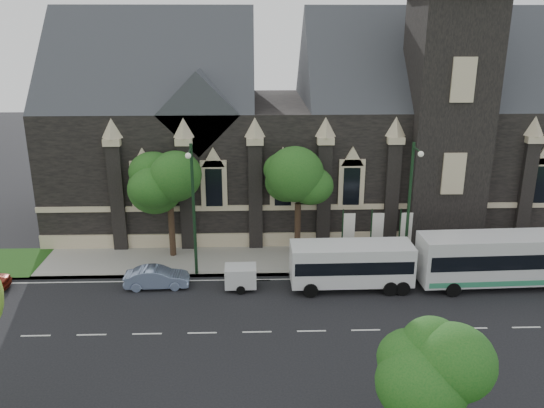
{
  "coord_description": "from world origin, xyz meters",
  "views": [
    {
      "loc": [
        -0.04,
        -26.61,
        16.13
      ],
      "look_at": [
        1.02,
        6.0,
        5.42
      ],
      "focal_mm": 36.52,
      "sensor_mm": 36.0,
      "label": 1
    }
  ],
  "objects_px": {
    "banner_flag_left": "(347,231)",
    "sedan": "(157,277)",
    "tree_park_east": "(426,354)",
    "shuttle_bus": "(351,263)",
    "street_lamp_near": "(410,202)",
    "tree_walk_right": "(301,177)",
    "banner_flag_right": "(404,231)",
    "tour_coach": "(512,258)",
    "box_trailer": "(241,276)",
    "banner_flag_center": "(375,231)",
    "tree_walk_left": "(172,180)",
    "street_lamp_mid": "(193,204)"
  },
  "relations": [
    {
      "from": "banner_flag_left",
      "to": "banner_flag_center",
      "type": "xyz_separation_m",
      "value": [
        2.0,
        0.0,
        0.0
      ]
    },
    {
      "from": "tree_walk_right",
      "to": "banner_flag_right",
      "type": "distance_m",
      "value": 8.05
    },
    {
      "from": "shuttle_bus",
      "to": "box_trailer",
      "type": "bearing_deg",
      "value": 178.98
    },
    {
      "from": "banner_flag_center",
      "to": "tour_coach",
      "type": "bearing_deg",
      "value": -25.63
    },
    {
      "from": "banner_flag_center",
      "to": "banner_flag_right",
      "type": "relative_size",
      "value": 1.0
    },
    {
      "from": "tree_park_east",
      "to": "street_lamp_mid",
      "type": "xyz_separation_m",
      "value": [
        -10.18,
        16.42,
        0.49
      ]
    },
    {
      "from": "tree_park_east",
      "to": "shuttle_bus",
      "type": "distance_m",
      "value": 14.82
    },
    {
      "from": "tree_park_east",
      "to": "banner_flag_center",
      "type": "distance_m",
      "value": 18.58
    },
    {
      "from": "banner_flag_right",
      "to": "shuttle_bus",
      "type": "height_order",
      "value": "banner_flag_right"
    },
    {
      "from": "street_lamp_near",
      "to": "shuttle_bus",
      "type": "distance_m",
      "value": 5.57
    },
    {
      "from": "sedan",
      "to": "street_lamp_mid",
      "type": "bearing_deg",
      "value": -60.91
    },
    {
      "from": "street_lamp_near",
      "to": "box_trailer",
      "type": "relative_size",
      "value": 3.13
    },
    {
      "from": "tree_walk_left",
      "to": "banner_flag_right",
      "type": "relative_size",
      "value": 1.91
    },
    {
      "from": "tree_walk_right",
      "to": "banner_flag_left",
      "type": "height_order",
      "value": "tree_walk_right"
    },
    {
      "from": "tree_park_east",
      "to": "shuttle_bus",
      "type": "height_order",
      "value": "tree_park_east"
    },
    {
      "from": "tour_coach",
      "to": "box_trailer",
      "type": "height_order",
      "value": "tour_coach"
    },
    {
      "from": "tree_walk_left",
      "to": "street_lamp_mid",
      "type": "xyz_separation_m",
      "value": [
        1.8,
        -3.61,
        -0.62
      ]
    },
    {
      "from": "shuttle_bus",
      "to": "sedan",
      "type": "bearing_deg",
      "value": 177.23
    },
    {
      "from": "banner_flag_left",
      "to": "sedan",
      "type": "xyz_separation_m",
      "value": [
        -12.64,
        -3.35,
        -1.71
      ]
    },
    {
      "from": "street_lamp_near",
      "to": "tour_coach",
      "type": "xyz_separation_m",
      "value": [
        6.29,
        -1.93,
        -3.22
      ]
    },
    {
      "from": "banner_flag_right",
      "to": "tree_walk_right",
      "type": "bearing_deg",
      "value": 166.4
    },
    {
      "from": "street_lamp_near",
      "to": "banner_flag_right",
      "type": "xyz_separation_m",
      "value": [
        0.29,
        1.91,
        -2.73
      ]
    },
    {
      "from": "tree_walk_left",
      "to": "banner_flag_center",
      "type": "distance_m",
      "value": 14.58
    },
    {
      "from": "tree_park_east",
      "to": "sedan",
      "type": "height_order",
      "value": "tree_park_east"
    },
    {
      "from": "tree_park_east",
      "to": "box_trailer",
      "type": "bearing_deg",
      "value": 116.22
    },
    {
      "from": "banner_flag_right",
      "to": "sedan",
      "type": "distance_m",
      "value": 17.06
    },
    {
      "from": "tree_walk_left",
      "to": "street_lamp_near",
      "type": "bearing_deg",
      "value": -12.87
    },
    {
      "from": "street_lamp_mid",
      "to": "tree_park_east",
      "type": "bearing_deg",
      "value": -58.21
    },
    {
      "from": "street_lamp_mid",
      "to": "banner_flag_left",
      "type": "bearing_deg",
      "value": 10.5
    },
    {
      "from": "tree_walk_left",
      "to": "shuttle_bus",
      "type": "distance_m",
      "value": 13.64
    },
    {
      "from": "banner_flag_center",
      "to": "tour_coach",
      "type": "distance_m",
      "value": 8.89
    },
    {
      "from": "tree_walk_right",
      "to": "tour_coach",
      "type": "height_order",
      "value": "tree_walk_right"
    },
    {
      "from": "street_lamp_mid",
      "to": "box_trailer",
      "type": "bearing_deg",
      "value": -31.65
    },
    {
      "from": "tree_walk_left",
      "to": "banner_flag_right",
      "type": "xyz_separation_m",
      "value": [
        16.08,
        -1.7,
        -3.35
      ]
    },
    {
      "from": "tree_walk_left",
      "to": "shuttle_bus",
      "type": "xyz_separation_m",
      "value": [
        11.82,
        -5.5,
        -4.03
      ]
    },
    {
      "from": "sedan",
      "to": "banner_flag_center",
      "type": "bearing_deg",
      "value": -79.59
    },
    {
      "from": "banner_flag_center",
      "to": "street_lamp_near",
      "type": "bearing_deg",
      "value": -48.07
    },
    {
      "from": "street_lamp_near",
      "to": "shuttle_bus",
      "type": "bearing_deg",
      "value": -154.63
    },
    {
      "from": "box_trailer",
      "to": "tree_park_east",
      "type": "bearing_deg",
      "value": -64.85
    },
    {
      "from": "shuttle_bus",
      "to": "tree_walk_right",
      "type": "bearing_deg",
      "value": 116.31
    },
    {
      "from": "street_lamp_near",
      "to": "box_trailer",
      "type": "bearing_deg",
      "value": -170.45
    },
    {
      "from": "tree_park_east",
      "to": "sedan",
      "type": "distance_m",
      "value": 19.92
    },
    {
      "from": "street_lamp_mid",
      "to": "banner_flag_right",
      "type": "bearing_deg",
      "value": 7.6
    },
    {
      "from": "tour_coach",
      "to": "box_trailer",
      "type": "relative_size",
      "value": 4.17
    },
    {
      "from": "banner_flag_left",
      "to": "tree_walk_right",
      "type": "bearing_deg",
      "value": 150.9
    },
    {
      "from": "banner_flag_center",
      "to": "tour_coach",
      "type": "xyz_separation_m",
      "value": [
        8.01,
        -3.84,
        -0.49
      ]
    },
    {
      "from": "tour_coach",
      "to": "shuttle_bus",
      "type": "distance_m",
      "value": 10.28
    },
    {
      "from": "tree_walk_right",
      "to": "tree_park_east",
      "type": "bearing_deg",
      "value": -81.58
    },
    {
      "from": "tree_park_east",
      "to": "banner_flag_center",
      "type": "height_order",
      "value": "tree_park_east"
    },
    {
      "from": "banner_flag_left",
      "to": "shuttle_bus",
      "type": "distance_m",
      "value": 3.86
    }
  ]
}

